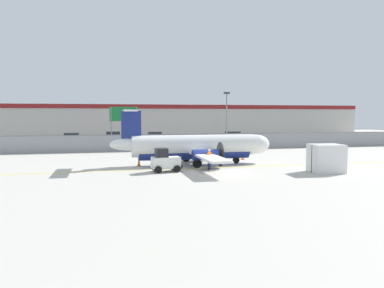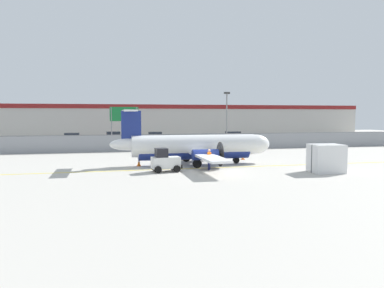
% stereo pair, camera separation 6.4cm
% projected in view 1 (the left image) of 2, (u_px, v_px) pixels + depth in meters
% --- Properties ---
extents(ground_plane, '(140.00, 140.00, 0.01)m').
position_uv_depth(ground_plane, '(206.00, 168.00, 31.67)').
color(ground_plane, '#BCB7AD').
extents(perimeter_fence, '(98.00, 0.10, 2.10)m').
position_uv_depth(perimeter_fence, '(172.00, 142.00, 47.12)').
color(perimeter_fence, gray).
rests_on(perimeter_fence, ground).
extents(parking_lot_strip, '(98.00, 17.00, 0.12)m').
position_uv_depth(parking_lot_strip, '(160.00, 143.00, 58.37)').
color(parking_lot_strip, '#38383A').
rests_on(parking_lot_strip, ground).
extents(background_building, '(91.00, 8.10, 6.50)m').
position_uv_depth(background_building, '(147.00, 121.00, 76.07)').
color(background_building, beige).
rests_on(background_building, ground).
extents(commuter_airplane, '(14.71, 16.00, 4.92)m').
position_uv_depth(commuter_airplane, '(197.00, 147.00, 33.71)').
color(commuter_airplane, white).
rests_on(commuter_airplane, ground).
extents(baggage_tug, '(2.41, 1.54, 1.88)m').
position_uv_depth(baggage_tug, '(165.00, 161.00, 29.50)').
color(baggage_tug, silver).
rests_on(baggage_tug, ground).
extents(ground_crew_worker, '(0.46, 0.52, 1.70)m').
position_uv_depth(ground_crew_worker, '(209.00, 158.00, 30.58)').
color(ground_crew_worker, '#191E4C').
rests_on(ground_crew_worker, ground).
extents(cargo_container, '(2.56, 2.19, 2.20)m').
position_uv_depth(cargo_container, '(326.00, 158.00, 29.22)').
color(cargo_container, silver).
rests_on(cargo_container, ground).
extents(traffic_cone_near_left, '(0.36, 0.36, 0.64)m').
position_uv_depth(traffic_cone_near_left, '(243.00, 156.00, 37.66)').
color(traffic_cone_near_left, orange).
rests_on(traffic_cone_near_left, ground).
extents(traffic_cone_near_right, '(0.36, 0.36, 0.64)m').
position_uv_depth(traffic_cone_near_right, '(139.00, 162.00, 32.89)').
color(traffic_cone_near_right, orange).
rests_on(traffic_cone_near_right, ground).
extents(parked_car_0, '(4.27, 2.15, 1.58)m').
position_uv_depth(parked_car_0, '(71.00, 138.00, 57.90)').
color(parked_car_0, navy).
rests_on(parked_car_0, parking_lot_strip).
extents(parked_car_1, '(4.30, 2.22, 1.58)m').
position_uv_depth(parked_car_1, '(114.00, 136.00, 62.80)').
color(parked_car_1, red).
rests_on(parked_car_1, parking_lot_strip).
extents(parked_car_2, '(4.37, 2.38, 1.58)m').
position_uv_depth(parked_car_2, '(156.00, 137.00, 61.54)').
color(parked_car_2, slate).
rests_on(parked_car_2, parking_lot_strip).
extents(parked_car_3, '(4.29, 2.18, 1.58)m').
position_uv_depth(parked_car_3, '(210.00, 139.00, 56.24)').
color(parked_car_3, red).
rests_on(parked_car_3, parking_lot_strip).
extents(parked_car_4, '(4.37, 2.38, 1.58)m').
position_uv_depth(parked_car_4, '(232.00, 136.00, 63.16)').
color(parked_car_4, slate).
rests_on(parked_car_4, parking_lot_strip).
extents(apron_light_pole, '(0.70, 0.30, 7.27)m').
position_uv_depth(apron_light_pole, '(227.00, 116.00, 45.70)').
color(apron_light_pole, slate).
rests_on(apron_light_pole, ground).
extents(highway_sign, '(3.60, 0.14, 5.50)m').
position_uv_depth(highway_sign, '(124.00, 118.00, 47.46)').
color(highway_sign, slate).
rests_on(highway_sign, ground).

